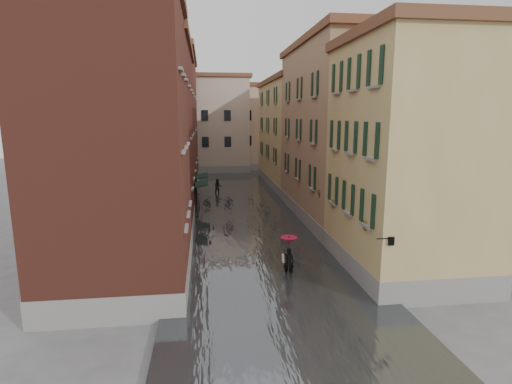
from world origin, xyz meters
TOP-DOWN VIEW (x-y plane):
  - ground at (0.00, 0.00)m, footprint 120.00×120.00m
  - floodwater at (0.00, 13.00)m, footprint 10.00×60.00m
  - building_left_near at (-7.00, -2.00)m, footprint 6.00×8.00m
  - building_left_mid at (-7.00, 9.00)m, footprint 6.00×14.00m
  - building_left_far at (-7.00, 24.00)m, footprint 6.00×16.00m
  - building_right_near at (7.00, -2.00)m, footprint 6.00×8.00m
  - building_right_mid at (7.00, 9.00)m, footprint 6.00×14.00m
  - building_right_far at (7.00, 24.00)m, footprint 6.00×16.00m
  - building_end_cream at (-3.00, 38.00)m, footprint 12.00×9.00m
  - building_end_pink at (6.00, 40.00)m, footprint 10.00×9.00m
  - awning_near at (-3.49, 11.61)m, footprint 1.09×2.85m
  - awning_far at (-3.49, 15.83)m, footprint 1.09×2.71m
  - wall_lantern at (4.33, -6.00)m, footprint 0.71×0.22m
  - window_planters at (4.12, -0.27)m, footprint 0.59×8.16m
  - pedestrian_main at (0.96, -2.05)m, footprint 0.89×0.89m
  - pedestrian_far at (-1.86, 19.62)m, footprint 0.85×0.69m

SIDE VIEW (x-z plane):
  - ground at x=0.00m, z-range 0.00..0.00m
  - floodwater at x=0.00m, z-range 0.00..0.20m
  - pedestrian_far at x=-1.86m, z-range 0.00..1.64m
  - pedestrian_main at x=0.96m, z-range 0.22..2.28m
  - awning_far at x=-3.49m, z-range 1.06..3.86m
  - awning_near at x=-3.49m, z-range 1.06..3.86m
  - wall_lantern at x=4.33m, z-range 2.83..3.18m
  - window_planters at x=4.12m, z-range 3.09..3.93m
  - building_right_near at x=7.00m, z-range 0.00..11.50m
  - building_right_far at x=7.00m, z-range 0.00..11.50m
  - building_end_pink at x=6.00m, z-range 0.00..12.00m
  - building_left_mid at x=-7.00m, z-range 0.00..12.50m
  - building_left_near at x=-7.00m, z-range 0.00..13.00m
  - building_right_mid at x=7.00m, z-range 0.00..13.00m
  - building_end_cream at x=-3.00m, z-range 0.00..13.00m
  - building_left_far at x=-7.00m, z-range 0.00..14.00m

